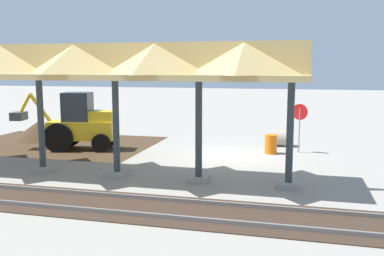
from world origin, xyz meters
name	(u,v)px	position (x,y,z in m)	size (l,w,h in m)	color
ground_plane	(229,155)	(0.00, 0.00, 0.00)	(120.00, 120.00, 0.00)	gray
dirt_work_zone	(59,144)	(9.18, -0.61, 0.00)	(9.91, 7.00, 0.01)	#42301E
platform_canopy	(75,64)	(5.00, 4.90, 4.16)	(16.78, 3.20, 4.90)	#9E998E
rail_tracks	(184,211)	(0.00, 8.10, 0.03)	(60.00, 2.58, 0.15)	slate
stop_sign	(300,118)	(-3.11, -1.36, 1.67)	(0.71, 0.32, 2.32)	gray
backhoe	(79,124)	(7.36, 0.50, 1.27)	(5.15, 2.28, 2.82)	yellow
dirt_mound	(39,139)	(11.13, -1.68, 0.00)	(5.74, 5.74, 2.01)	#42301E
concrete_pipe	(281,138)	(-2.23, -2.87, 0.41)	(1.11, 0.85, 0.81)	#9E9384
traffic_barrel	(271,144)	(-1.84, -0.77, 0.45)	(0.56, 0.56, 0.90)	orange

